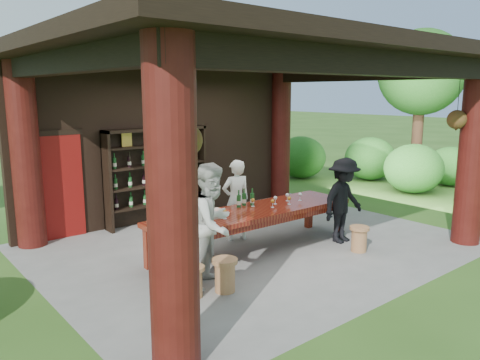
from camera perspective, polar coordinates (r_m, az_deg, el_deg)
ground at (r=8.69m, az=1.69°, el=-7.85°), size 90.00×90.00×0.00m
pavilion at (r=8.58m, az=-0.19°, el=6.46°), size 7.50×6.00×3.60m
wine_shelf at (r=10.06m, az=-10.03°, el=0.55°), size 2.30×0.35×2.03m
tasting_table at (r=8.17m, az=1.66°, el=-4.38°), size 3.93×1.06×0.75m
stool_near_left at (r=6.67m, az=-1.85°, el=-11.41°), size 0.36×0.36×0.48m
stool_near_right at (r=8.52m, az=14.31°, el=-6.90°), size 0.34×0.34×0.45m
stool_far_left at (r=6.53m, az=-5.80°, el=-12.13°), size 0.33×0.33×0.44m
host at (r=8.76m, az=-0.50°, el=-2.49°), size 0.63×0.48×1.53m
guest_woman at (r=6.75m, az=-3.39°, el=-5.41°), size 1.07×0.98×1.78m
guest_man at (r=8.84m, az=12.50°, el=-2.44°), size 1.06×0.65×1.58m
table_bottles at (r=8.37m, az=0.62°, el=-2.14°), size 0.36×0.16×0.31m
table_glasses at (r=8.41m, az=4.02°, el=-2.66°), size 1.96×0.41×0.15m
napkin_basket at (r=7.60m, az=-3.19°, el=-4.13°), size 0.26×0.18×0.14m
shrubs at (r=11.06m, az=11.14°, el=-1.03°), size 15.46×8.59×1.36m
trees at (r=12.25m, az=12.29°, el=13.27°), size 21.55×10.36×4.80m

